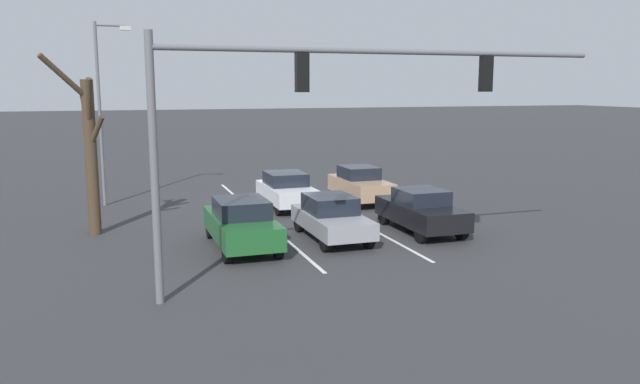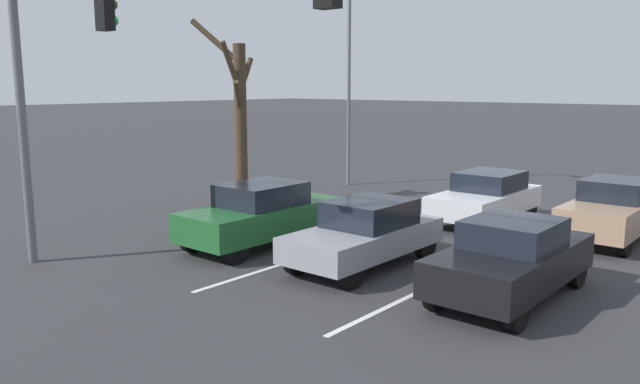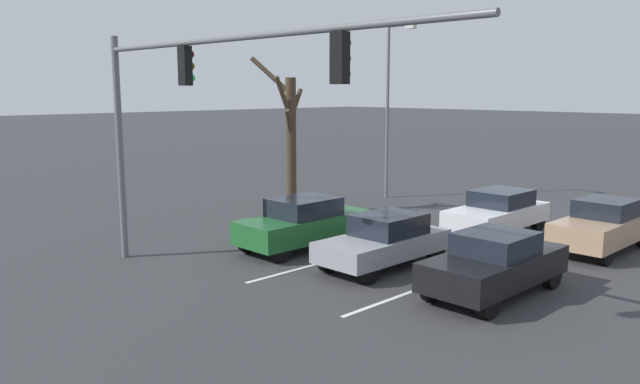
{
  "view_description": "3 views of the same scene",
  "coord_description": "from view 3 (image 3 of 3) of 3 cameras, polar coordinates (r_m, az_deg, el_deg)",
  "views": [
    {
      "loc": [
        7.21,
        26.8,
        5.16
      ],
      "look_at": [
        1.15,
        8.79,
        1.95
      ],
      "focal_mm": 35.0,
      "sensor_mm": 36.0,
      "label": 1
    },
    {
      "loc": [
        -7.83,
        18.32,
        4.06
      ],
      "look_at": [
        0.4,
        8.54,
        1.86
      ],
      "focal_mm": 35.0,
      "sensor_mm": 36.0,
      "label": 2
    },
    {
      "loc": [
        -10.69,
        20.36,
        4.92
      ],
      "look_at": [
        1.49,
        8.46,
        2.13
      ],
      "focal_mm": 35.0,
      "sensor_mm": 36.0,
      "label": 3
    }
  ],
  "objects": [
    {
      "name": "bare_tree_near",
      "position": [
        24.94,
        -2.81,
        5.08
      ],
      "size": [
        2.01,
        1.77,
        6.24
      ],
      "color": "#423323",
      "rests_on": "ground_plane"
    },
    {
      "name": "traffic_signal_gantry",
      "position": [
        15.67,
        -11.78,
        8.75
      ],
      "size": [
        12.16,
        0.37,
        6.43
      ],
      "color": "slate",
      "rests_on": "ground_plane"
    },
    {
      "name": "street_lamp_right_shoulder",
      "position": [
        28.65,
        6.43,
        8.37
      ],
      "size": [
        1.52,
        0.24,
        7.88
      ],
      "color": "slate",
      "rests_on": "ground_plane"
    },
    {
      "name": "car_black_leftlane_front",
      "position": [
        15.73,
        15.69,
        -6.29
      ],
      "size": [
        1.77,
        4.19,
        1.55
      ],
      "color": "black",
      "rests_on": "ground_plane"
    },
    {
      "name": "car_darkgreen_rightlane_front",
      "position": [
        19.58,
        -1.46,
        -2.82
      ],
      "size": [
        1.81,
        4.44,
        1.6
      ],
      "color": "#1E5928",
      "rests_on": "ground_plane"
    },
    {
      "name": "lane_stripe_left_divider",
      "position": [
        20.63,
        18.52,
        -4.98
      ],
      "size": [
        0.12,
        16.91,
        0.01
      ],
      "primitive_type": "cube",
      "color": "silver",
      "rests_on": "ground_plane"
    },
    {
      "name": "lane_stripe_center_divider",
      "position": [
        22.33,
        10.7,
        -3.59
      ],
      "size": [
        0.12,
        16.91,
        0.01
      ],
      "primitive_type": "cube",
      "color": "silver",
      "rests_on": "ground_plane"
    },
    {
      "name": "ground_plane",
      "position": [
        23.52,
        17.57,
        -3.22
      ],
      "size": [
        240.0,
        240.0,
        0.0
      ],
      "primitive_type": "plane",
      "color": "#333335"
    },
    {
      "name": "car_gray_midlane_front",
      "position": [
        17.6,
        5.94,
        -4.41
      ],
      "size": [
        1.73,
        4.09,
        1.49
      ],
      "color": "gray",
      "rests_on": "ground_plane"
    },
    {
      "name": "car_white_midlane_second",
      "position": [
        22.38,
        15.95,
        -1.73
      ],
      "size": [
        1.81,
        4.19,
        1.51
      ],
      "color": "silver",
      "rests_on": "ground_plane"
    },
    {
      "name": "car_tan_leftlane_second",
      "position": [
        21.07,
        24.44,
        -2.79
      ],
      "size": [
        1.7,
        4.14,
        1.61
      ],
      "color": "tan",
      "rests_on": "ground_plane"
    }
  ]
}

